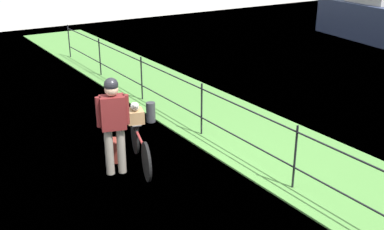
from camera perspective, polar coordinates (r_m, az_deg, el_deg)
The scene contains 10 objects.
ground_plane at distance 7.55m, azimuth -5.71°, elevation -8.98°, with size 60.00×60.00×0.00m, color #B2ADA3.
grass_strip at distance 9.00m, azimuth 10.15°, elevation -3.94°, with size 27.00×2.40×0.03m, color #569342.
iron_fence at distance 8.24m, azimuth 6.24°, elevation -1.34°, with size 18.04×0.04×1.09m.
bicycle_main at distance 8.14m, azimuth -6.37°, elevation -3.89°, with size 1.68×0.54×0.66m.
wooden_crate at distance 8.34m, azimuth -7.00°, elevation -0.11°, with size 0.34×0.29×0.23m, color #A87F51.
terrier_dog at distance 8.25m, azimuth -7.03°, elevation 1.07°, with size 0.32×0.21×0.18m.
cyclist_person at distance 7.67m, azimuth -9.64°, elevation -0.36°, with size 0.36×0.52×1.68m.
backpack_on_paving at distance 8.42m, azimuth -9.32°, elevation -4.29°, with size 0.28×0.18×0.40m, color maroon.
mooring_bollard at distance 10.07m, azimuth -5.07°, elevation 0.35°, with size 0.20×0.20×0.44m, color #38383D.
moored_boat_far at distance 19.83m, azimuth 21.42°, elevation 11.30°, with size 4.71×2.74×3.94m.
Camera 1 is at (5.84, -2.94, 3.76)m, focal length 43.51 mm.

